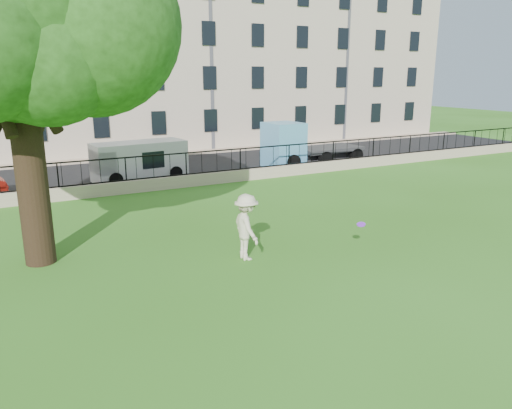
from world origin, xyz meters
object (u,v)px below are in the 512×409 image
tree (5,0)px  man (247,227)px  blue_truck (313,143)px  frisbee (361,224)px  white_van (140,161)px

tree → man: bearing=-25.3°
man → blue_truck: bearing=-37.7°
tree → frisbee: size_ratio=40.63×
man → blue_truck: 17.04m
man → frisbee: 3.52m
frisbee → blue_truck: size_ratio=0.04×
man → blue_truck: blue_truck is taller
tree → blue_truck: (16.90, 10.16, -6.06)m
blue_truck → white_van: bearing=175.9°
white_van → man: bearing=-96.9°
man → blue_truck: (11.17, 12.87, 0.32)m
tree → man: tree is taller
frisbee → blue_truck: (7.95, 14.30, 0.31)m
white_van → blue_truck: (10.84, -0.31, 0.32)m
blue_truck → frisbee: bearing=-121.6°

